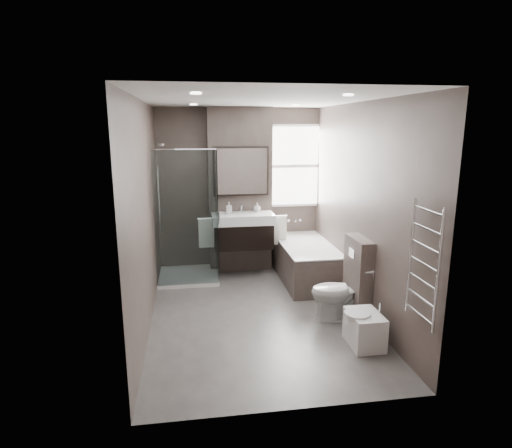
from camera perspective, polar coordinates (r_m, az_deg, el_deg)
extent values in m
cube|color=#56524F|center=(5.52, 0.13, -12.08)|extent=(2.65, 3.85, 0.05)
cube|color=silver|center=(5.01, 0.14, 16.54)|extent=(2.65, 3.85, 0.05)
cube|color=#51443F|center=(6.99, -2.29, 4.61)|extent=(2.65, 0.05, 2.60)
cube|color=#51443F|center=(3.28, 5.32, -5.07)|extent=(2.65, 0.05, 2.60)
cube|color=#51443F|center=(5.08, -14.81, 1.03)|extent=(0.05, 3.85, 2.60)
cube|color=#51443F|center=(5.46, 14.01, 1.89)|extent=(0.05, 3.85, 2.60)
cube|color=#4D413C|center=(6.84, -2.15, 4.43)|extent=(1.00, 0.25, 2.60)
cube|color=black|center=(6.62, -1.76, -1.50)|extent=(0.90, 0.45, 0.38)
cube|color=white|center=(6.56, -1.77, 0.74)|extent=(0.95, 0.47, 0.15)
cylinder|color=silver|center=(6.70, -1.96, 2.17)|extent=(0.03, 0.03, 0.12)
cylinder|color=silver|center=(6.63, -1.90, 2.55)|extent=(0.02, 0.12, 0.02)
cube|color=black|center=(6.65, -2.02, 7.05)|extent=(0.86, 0.06, 0.76)
cube|color=white|center=(6.61, -1.98, 7.01)|extent=(0.80, 0.02, 0.70)
cube|color=silver|center=(6.55, -6.61, -1.21)|extent=(0.24, 0.06, 0.44)
cube|color=silver|center=(6.68, 3.03, -0.86)|extent=(0.24, 0.06, 0.44)
cube|color=white|center=(6.79, -8.94, -6.85)|extent=(0.90, 0.90, 0.06)
cube|color=white|center=(6.09, -9.27, 0.62)|extent=(0.88, 0.01, 1.94)
cube|color=white|center=(6.53, -5.35, 1.57)|extent=(0.01, 0.88, 1.94)
cylinder|color=silver|center=(6.50, -12.84, 3.22)|extent=(0.02, 0.02, 1.00)
cube|color=#4D413C|center=(6.60, 6.64, -5.12)|extent=(0.75, 1.60, 0.55)
cube|color=white|center=(6.52, 6.71, -2.78)|extent=(0.75, 1.60, 0.03)
cube|color=white|center=(6.54, 6.69, -3.33)|extent=(0.61, 1.42, 0.12)
cube|color=white|center=(7.05, 5.07, 7.71)|extent=(0.98, 0.04, 1.33)
cube|color=white|center=(7.03, 5.12, 7.70)|extent=(0.90, 0.01, 1.25)
cube|color=white|center=(7.03, 5.13, 7.69)|extent=(0.90, 0.01, 0.05)
imported|color=white|center=(5.33, 11.13, -8.89)|extent=(0.73, 0.47, 0.70)
cube|color=#4D413C|center=(5.41, 13.42, -6.99)|extent=(0.18, 0.55, 1.00)
cube|color=silver|center=(5.27, 12.65, -3.80)|extent=(0.01, 0.16, 0.11)
cube|color=white|center=(4.86, 14.27, -13.46)|extent=(0.33, 0.46, 0.36)
cylinder|color=white|center=(4.75, 13.35, -11.66)|extent=(0.27, 0.27, 0.05)
cylinder|color=silver|center=(4.82, 16.22, -10.59)|extent=(0.02, 0.02, 0.10)
cylinder|color=silver|center=(3.90, 23.15, -5.92)|extent=(0.03, 0.03, 1.10)
cylinder|color=silver|center=(4.27, 19.95, -4.03)|extent=(0.03, 0.03, 1.10)
cube|color=silver|center=(4.08, 21.47, -4.93)|extent=(0.02, 0.46, 1.00)
imported|color=white|center=(6.54, -3.62, 2.16)|extent=(0.08, 0.08, 0.18)
imported|color=white|center=(6.69, 0.15, 2.27)|extent=(0.11, 0.11, 0.14)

